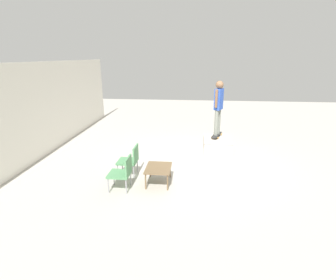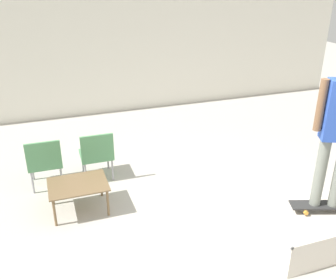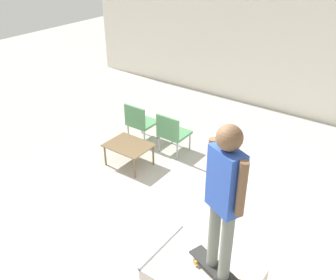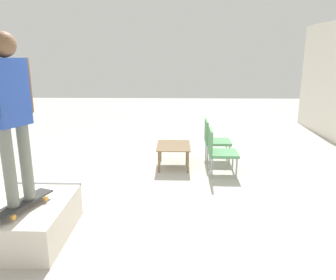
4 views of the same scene
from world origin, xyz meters
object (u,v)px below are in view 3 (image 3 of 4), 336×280
at_px(skateboard_on_ramp, 217,270).
at_px(person_skater, 224,192).
at_px(patio_chair_right, 172,132).
at_px(patio_chair_left, 140,121).
at_px(coffee_table, 129,147).

relative_size(skateboard_on_ramp, person_skater, 0.45).
bearing_deg(patio_chair_right, skateboard_on_ramp, 134.45).
bearing_deg(patio_chair_left, person_skater, 142.68).
height_order(person_skater, coffee_table, person_skater).
relative_size(skateboard_on_ramp, coffee_table, 1.00).
xyz_separation_m(person_skater, patio_chair_left, (-3.23, 2.52, -1.16)).
distance_m(coffee_table, patio_chair_left, 0.93).
bearing_deg(patio_chair_left, skateboard_on_ramp, 142.68).
bearing_deg(patio_chair_right, coffee_table, 64.45).
relative_size(person_skater, coffee_table, 2.23).
xyz_separation_m(skateboard_on_ramp, patio_chair_left, (-3.23, 2.52, -0.05)).
height_order(coffee_table, patio_chair_left, patio_chair_left).
distance_m(person_skater, coffee_table, 3.52).
xyz_separation_m(person_skater, patio_chair_right, (-2.41, 2.52, -1.16)).
distance_m(skateboard_on_ramp, patio_chair_right, 3.48).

